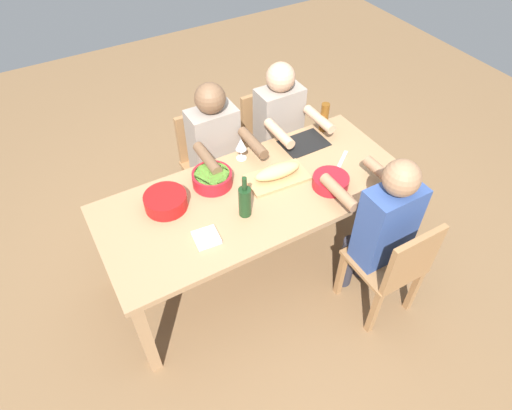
# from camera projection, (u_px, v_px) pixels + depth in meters

# --- Properties ---
(ground_plane) EXTENTS (8.00, 8.00, 0.00)m
(ground_plane) POSITION_uv_depth(u_px,v_px,m) (256.00, 264.00, 3.32)
(ground_plane) COLOR brown
(dining_table) EXTENTS (1.99, 0.86, 0.74)m
(dining_table) POSITION_uv_depth(u_px,v_px,m) (256.00, 202.00, 2.85)
(dining_table) COLOR #A87F56
(dining_table) RESTS_ON ground_plane
(chair_near_left) EXTENTS (0.40, 0.40, 0.85)m
(chair_near_left) POSITION_uv_depth(u_px,v_px,m) (268.00, 137.00, 3.62)
(chair_near_left) COLOR #9E7044
(chair_near_left) RESTS_ON ground_plane
(diner_near_left) EXTENTS (0.41, 0.53, 1.20)m
(diner_near_left) POSITION_uv_depth(u_px,v_px,m) (281.00, 127.00, 3.36)
(diner_near_left) COLOR #2D2D38
(diner_near_left) RESTS_ON ground_plane
(chair_far_left) EXTENTS (0.40, 0.40, 0.85)m
(chair_far_left) POSITION_uv_depth(u_px,v_px,m) (394.00, 266.00, 2.71)
(chair_far_left) COLOR #9E7044
(chair_far_left) RESTS_ON ground_plane
(diner_far_left) EXTENTS (0.41, 0.53, 1.20)m
(diner_far_left) POSITION_uv_depth(u_px,v_px,m) (381.00, 223.00, 2.67)
(diner_far_left) COLOR #2D2D38
(diner_far_left) RESTS_ON ground_plane
(chair_near_center) EXTENTS (0.40, 0.40, 0.85)m
(chair_near_center) POSITION_uv_depth(u_px,v_px,m) (208.00, 158.00, 3.43)
(chair_near_center) COLOR #9E7044
(chair_near_center) RESTS_ON ground_plane
(diner_near_center) EXTENTS (0.41, 0.53, 1.20)m
(diner_near_center) POSITION_uv_depth(u_px,v_px,m) (217.00, 149.00, 3.17)
(diner_near_center) COLOR #2D2D38
(diner_near_center) RESTS_ON ground_plane
(serving_bowl_salad) EXTENTS (0.26, 0.26, 0.09)m
(serving_bowl_salad) POSITION_uv_depth(u_px,v_px,m) (212.00, 178.00, 2.81)
(serving_bowl_salad) COLOR #B21923
(serving_bowl_salad) RESTS_ON dining_table
(serving_bowl_pasta) EXTENTS (0.26, 0.26, 0.09)m
(serving_bowl_pasta) POSITION_uv_depth(u_px,v_px,m) (166.00, 200.00, 2.67)
(serving_bowl_pasta) COLOR red
(serving_bowl_pasta) RESTS_ON dining_table
(serving_bowl_greens) EXTENTS (0.23, 0.23, 0.08)m
(serving_bowl_greens) POSITION_uv_depth(u_px,v_px,m) (331.00, 181.00, 2.81)
(serving_bowl_greens) COLOR #B21923
(serving_bowl_greens) RESTS_ON dining_table
(cutting_board) EXTENTS (0.41, 0.25, 0.02)m
(cutting_board) POSITION_uv_depth(u_px,v_px,m) (277.00, 178.00, 2.88)
(cutting_board) COLOR tan
(cutting_board) RESTS_ON dining_table
(bread_loaf) EXTENTS (0.33, 0.13, 0.09)m
(bread_loaf) POSITION_uv_depth(u_px,v_px,m) (277.00, 171.00, 2.84)
(bread_loaf) COLOR tan
(bread_loaf) RESTS_ON cutting_board
(wine_bottle) EXTENTS (0.08, 0.08, 0.29)m
(wine_bottle) POSITION_uv_depth(u_px,v_px,m) (245.00, 201.00, 2.59)
(wine_bottle) COLOR #193819
(wine_bottle) RESTS_ON dining_table
(beer_bottle) EXTENTS (0.06, 0.06, 0.22)m
(beer_bottle) POSITION_uv_depth(u_px,v_px,m) (324.00, 117.00, 3.18)
(beer_bottle) COLOR brown
(beer_bottle) RESTS_ON dining_table
(wine_glass) EXTENTS (0.08, 0.08, 0.17)m
(wine_glass) POSITION_uv_depth(u_px,v_px,m) (241.00, 145.00, 2.95)
(wine_glass) COLOR silver
(wine_glass) RESTS_ON dining_table
(placemat_near_left) EXTENTS (0.32, 0.23, 0.01)m
(placemat_near_left) POSITION_uv_depth(u_px,v_px,m) (304.00, 143.00, 3.14)
(placemat_near_left) COLOR black
(placemat_near_left) RESTS_ON dining_table
(carving_knife) EXTENTS (0.20, 0.16, 0.01)m
(carving_knife) POSITION_uv_depth(u_px,v_px,m) (342.00, 161.00, 3.00)
(carving_knife) COLOR silver
(carving_knife) RESTS_ON dining_table
(napkin_stack) EXTENTS (0.15, 0.15, 0.02)m
(napkin_stack) POSITION_uv_depth(u_px,v_px,m) (206.00, 238.00, 2.52)
(napkin_stack) COLOR white
(napkin_stack) RESTS_ON dining_table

